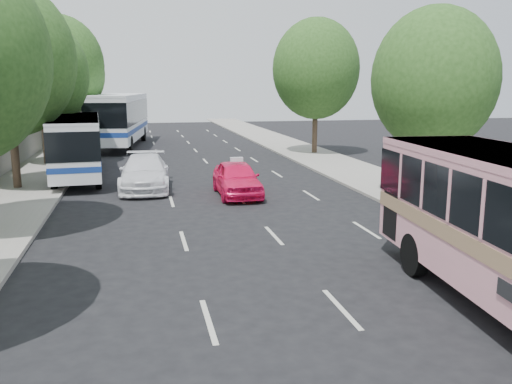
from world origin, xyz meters
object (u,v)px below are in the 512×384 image
object	(u,v)px
white_pickup	(145,173)
tour_coach_front	(77,141)
pink_taxi	(237,179)
tour_coach_rear	(120,115)

from	to	relation	value
white_pickup	tour_coach_front	world-z (taller)	tour_coach_front
pink_taxi	white_pickup	size ratio (longest dim) A/B	0.82
pink_taxi	white_pickup	distance (m)	4.59
tour_coach_rear	tour_coach_front	bearing A→B (deg)	-90.22
white_pickup	tour_coach_rear	world-z (taller)	tour_coach_rear
tour_coach_front	tour_coach_rear	distance (m)	14.96
tour_coach_front	pink_taxi	bearing A→B (deg)	-46.01
white_pickup	tour_coach_rear	distance (m)	19.16
tour_coach_rear	pink_taxi	bearing A→B (deg)	-68.89
pink_taxi	tour_coach_rear	world-z (taller)	tour_coach_rear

